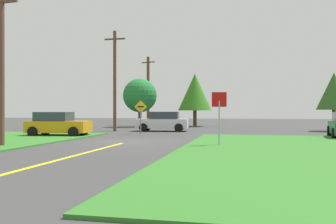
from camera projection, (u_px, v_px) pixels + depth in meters
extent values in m
plane|color=#3C3C3C|center=(128.00, 142.00, 20.23)|extent=(120.00, 120.00, 0.00)
cube|color=#327528|center=(329.00, 153.00, 14.34)|extent=(12.00, 20.00, 0.08)
cube|color=yellow|center=(54.00, 161.00, 12.40)|extent=(0.20, 14.00, 0.01)
cylinder|color=#9EA0A8|center=(219.00, 124.00, 17.73)|extent=(0.07, 0.07, 2.18)
cube|color=red|center=(219.00, 99.00, 17.72)|extent=(0.70, 0.17, 0.71)
cube|color=orange|center=(59.00, 127.00, 24.62)|extent=(4.20, 2.17, 0.76)
cube|color=#2D3842|center=(54.00, 116.00, 24.66)|extent=(2.36, 1.80, 0.60)
cylinder|color=black|center=(83.00, 131.00, 25.34)|extent=(0.70, 0.28, 0.68)
cylinder|color=black|center=(73.00, 132.00, 23.55)|extent=(0.70, 0.28, 0.68)
cylinder|color=black|center=(45.00, 130.00, 25.69)|extent=(0.70, 0.28, 0.68)
cylinder|color=black|center=(33.00, 132.00, 23.90)|extent=(0.70, 0.28, 0.68)
cylinder|color=black|center=(329.00, 131.00, 24.59)|extent=(0.30, 0.70, 0.68)
cylinder|color=black|center=(334.00, 134.00, 21.89)|extent=(0.30, 0.70, 0.68)
cube|color=silver|center=(162.00, 123.00, 30.69)|extent=(4.41, 2.35, 0.76)
cube|color=#2D3842|center=(165.00, 115.00, 30.67)|extent=(2.49, 1.93, 0.60)
cylinder|color=black|center=(143.00, 127.00, 29.90)|extent=(0.70, 0.29, 0.68)
cylinder|color=black|center=(147.00, 126.00, 31.80)|extent=(0.70, 0.29, 0.68)
cylinder|color=black|center=(179.00, 128.00, 29.59)|extent=(0.70, 0.29, 0.68)
cylinder|color=black|center=(180.00, 127.00, 31.48)|extent=(0.70, 0.29, 0.68)
cylinder|color=brown|center=(1.00, 68.00, 17.36)|extent=(0.33, 0.33, 7.43)
cube|color=brown|center=(1.00, 2.00, 17.35)|extent=(1.80, 0.25, 0.12)
cylinder|color=brown|center=(115.00, 81.00, 30.56)|extent=(0.27, 0.27, 8.33)
cube|color=brown|center=(115.00, 39.00, 30.55)|extent=(1.80, 0.15, 0.12)
cylinder|color=brown|center=(148.00, 91.00, 44.07)|extent=(0.35, 0.35, 8.16)
cube|color=brown|center=(148.00, 62.00, 44.06)|extent=(1.76, 0.64, 0.12)
cylinder|color=slate|center=(141.00, 121.00, 26.45)|extent=(0.08, 0.08, 1.99)
cube|color=yellow|center=(141.00, 107.00, 26.45)|extent=(0.90, 0.16, 0.91)
cube|color=black|center=(141.00, 107.00, 26.45)|extent=(0.45, 0.10, 0.10)
cylinder|color=brown|center=(334.00, 120.00, 30.65)|extent=(0.29, 0.29, 1.79)
cone|color=#2F5E21|center=(334.00, 91.00, 30.64)|extent=(2.82, 2.82, 3.10)
cylinder|color=brown|center=(195.00, 118.00, 40.07)|extent=(0.39, 0.39, 1.74)
cone|color=#33791D|center=(195.00, 92.00, 40.06)|extent=(3.65, 3.65, 4.02)
cylinder|color=brown|center=(140.00, 118.00, 39.00)|extent=(0.36, 0.36, 1.89)
sphere|color=#207532|center=(140.00, 95.00, 38.99)|extent=(3.59, 3.59, 3.59)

